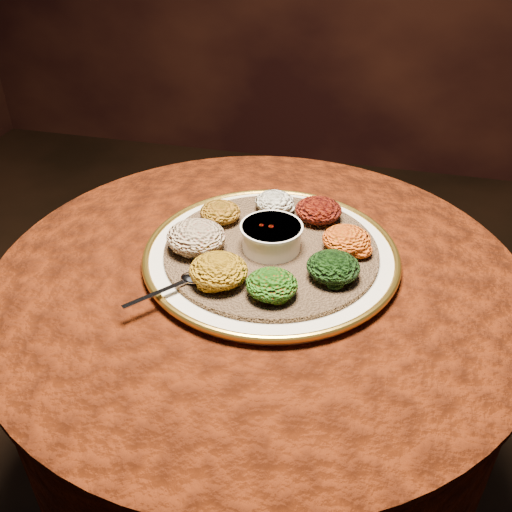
# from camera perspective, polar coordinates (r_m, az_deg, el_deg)

# --- Properties ---
(table) EXTENTS (0.96, 0.96, 0.73)m
(table) POSITION_cam_1_polar(r_m,az_deg,el_deg) (1.14, 0.20, -8.75)
(table) COLOR black
(table) RESTS_ON ground
(platter) EXTENTS (0.51, 0.51, 0.02)m
(platter) POSITION_cam_1_polar(r_m,az_deg,el_deg) (1.05, 1.51, 0.12)
(platter) COLOR silver
(platter) RESTS_ON table
(injera) EXTENTS (0.50, 0.50, 0.01)m
(injera) POSITION_cam_1_polar(r_m,az_deg,el_deg) (1.04, 1.52, 0.61)
(injera) COLOR olive
(injera) RESTS_ON platter
(stew_bowl) EXTENTS (0.11, 0.11, 0.05)m
(stew_bowl) POSITION_cam_1_polar(r_m,az_deg,el_deg) (1.02, 1.55, 2.09)
(stew_bowl) COLOR white
(stew_bowl) RESTS_ON injera
(spoon) EXTENTS (0.11, 0.12, 0.01)m
(spoon) POSITION_cam_1_polar(r_m,az_deg,el_deg) (0.96, -6.87, -2.42)
(spoon) COLOR silver
(spoon) RESTS_ON injera
(portion_ayib) EXTENTS (0.08, 0.07, 0.04)m
(portion_ayib) POSITION_cam_1_polar(r_m,az_deg,el_deg) (1.14, 1.87, 5.44)
(portion_ayib) COLOR white
(portion_ayib) RESTS_ON injera
(portion_kitfo) EXTENTS (0.09, 0.09, 0.04)m
(portion_kitfo) POSITION_cam_1_polar(r_m,az_deg,el_deg) (1.11, 6.26, 4.58)
(portion_kitfo) COLOR black
(portion_kitfo) RESTS_ON injera
(portion_tikil) EXTENTS (0.09, 0.08, 0.04)m
(portion_tikil) POSITION_cam_1_polar(r_m,az_deg,el_deg) (1.03, 9.04, 1.64)
(portion_tikil) COLOR #C68510
(portion_tikil) RESTS_ON injera
(portion_gomen) EXTENTS (0.09, 0.09, 0.04)m
(portion_gomen) POSITION_cam_1_polar(r_m,az_deg,el_deg) (0.96, 7.73, -1.10)
(portion_gomen) COLOR black
(portion_gomen) RESTS_ON injera
(portion_mixveg) EXTENTS (0.09, 0.08, 0.04)m
(portion_mixveg) POSITION_cam_1_polar(r_m,az_deg,el_deg) (0.92, 1.58, -2.88)
(portion_mixveg) COLOR #AD2B0B
(portion_mixveg) RESTS_ON injera
(portion_kik) EXTENTS (0.10, 0.09, 0.05)m
(portion_kik) POSITION_cam_1_polar(r_m,az_deg,el_deg) (0.94, -3.77, -1.45)
(portion_kik) COLOR #A4700E
(portion_kik) RESTS_ON injera
(portion_timatim) EXTENTS (0.11, 0.10, 0.05)m
(portion_timatim) POSITION_cam_1_polar(r_m,az_deg,el_deg) (1.03, -6.01, 1.90)
(portion_timatim) COLOR maroon
(portion_timatim) RESTS_ON injera
(portion_shiro) EXTENTS (0.08, 0.08, 0.04)m
(portion_shiro) POSITION_cam_1_polar(r_m,az_deg,el_deg) (1.11, -3.59, 4.39)
(portion_shiro) COLOR #925711
(portion_shiro) RESTS_ON injera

